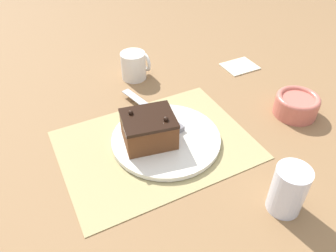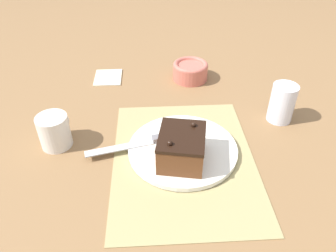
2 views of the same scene
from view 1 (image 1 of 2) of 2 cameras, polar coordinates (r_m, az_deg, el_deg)
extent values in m
plane|color=olive|center=(0.81, -2.10, -3.34)|extent=(3.00, 3.00, 0.00)
cube|color=tan|center=(0.81, -2.10, -3.24)|extent=(0.46, 0.34, 0.00)
cylinder|color=white|center=(0.82, -0.49, -2.02)|extent=(0.27, 0.27, 0.01)
cube|color=brown|center=(0.78, -3.36, -0.74)|extent=(0.14, 0.12, 0.06)
cube|color=black|center=(0.76, -3.47, 1.35)|extent=(0.14, 0.13, 0.01)
sphere|color=black|center=(0.77, -6.51, 2.34)|extent=(0.01, 0.01, 0.01)
sphere|color=black|center=(0.74, -0.37, 1.23)|extent=(0.01, 0.01, 0.01)
cube|color=slate|center=(0.84, 0.61, 0.59)|extent=(0.04, 0.08, 0.01)
cube|color=#B7BABF|center=(0.92, -4.49, 4.02)|extent=(0.06, 0.17, 0.00)
cylinder|color=white|center=(0.69, 20.22, -10.38)|extent=(0.07, 0.07, 0.11)
cylinder|color=#C66656|center=(0.96, 21.40, 3.23)|extent=(0.12, 0.12, 0.05)
torus|color=#C66656|center=(0.95, 21.76, 4.46)|extent=(0.12, 0.12, 0.02)
cylinder|color=silver|center=(1.05, -6.03, 10.39)|extent=(0.08, 0.08, 0.09)
torus|color=silver|center=(1.06, -3.83, 11.03)|extent=(0.01, 0.06, 0.06)
cube|color=beige|center=(1.15, 12.38, 10.20)|extent=(0.11, 0.09, 0.01)
camera|label=2|loc=(0.70, -62.15, 20.50)|focal=35.00mm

